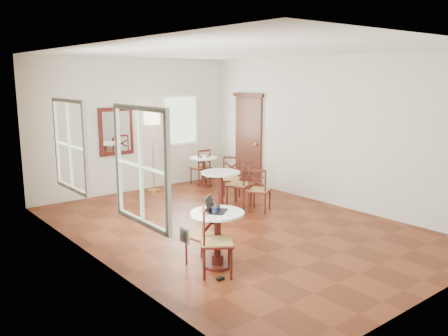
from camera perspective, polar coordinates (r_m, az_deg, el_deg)
name	(u,v)px	position (r m, az deg, el deg)	size (l,w,h in m)	color
ground	(235,226)	(8.24, 1.32, -7.15)	(7.00, 7.00, 0.00)	#5E2510
room_shell	(222,118)	(8.03, -0.22, 6.16)	(5.02, 7.02, 3.01)	beige
cafe_table_near	(217,233)	(6.43, -0.81, -7.93)	(0.74, 0.74, 0.78)	#451711
cafe_table_mid	(221,187)	(8.97, -0.40, -2.37)	(0.75, 0.75, 0.80)	#451711
cafe_table_back	(204,168)	(11.15, -2.49, -0.04)	(0.66, 0.66, 0.69)	#451711
chair_near_a	(204,235)	(6.53, -2.48, -8.19)	(0.47, 0.47, 0.85)	#451711
chair_near_b	(215,241)	(6.18, -1.10, -8.96)	(0.59, 0.59, 0.92)	#451711
chair_mid_a	(240,184)	(9.30, 2.02, -1.98)	(0.58, 0.58, 0.96)	#451711
chair_mid_b	(259,190)	(9.06, 4.33, -2.69)	(0.54, 0.54, 0.86)	#451711
chair_back_a	(201,167)	(11.28, -2.83, 0.12)	(0.41, 0.41, 0.88)	#451711
chair_back_b	(230,178)	(9.95, 0.78, -1.28)	(0.58, 0.58, 0.90)	#451711
floor_lamp	(152,123)	(10.59, -8.78, 5.49)	(0.36, 0.36, 1.85)	#BF8C3F
laptop	(214,208)	(6.34, -1.22, -4.91)	(0.38, 0.37, 0.21)	black
mouse	(216,209)	(6.42, -1.00, -5.03)	(0.09, 0.05, 0.03)	black
navy_mug	(215,210)	(6.25, -1.09, -5.20)	(0.12, 0.08, 0.10)	#0F1833
water_glass	(213,206)	(6.46, -1.38, -4.61)	(0.06, 0.06, 0.10)	white
power_adapter	(220,279)	(6.18, -0.45, -13.36)	(0.10, 0.06, 0.04)	black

